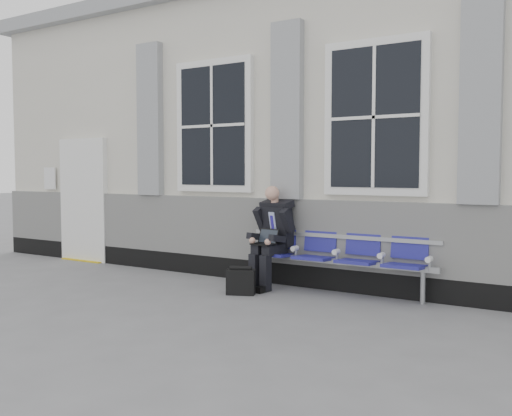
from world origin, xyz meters
The scene contains 5 objects.
ground centered at (0.00, 0.00, 0.00)m, with size 70.00×70.00×0.00m, color slate.
station_building centered at (-0.02, 3.47, 2.22)m, with size 14.40×4.40×4.49m.
bench centered at (-0.07, 1.32, 0.55)m, with size 2.60×0.47×0.91m.
businessman centered at (-0.99, 1.19, 0.75)m, with size 0.57×0.77×1.38m.
briefcase centered at (-1.09, 0.58, 0.17)m, with size 0.39×0.28×0.37m.
Camera 1 is at (2.91, -5.41, 1.58)m, focal length 40.00 mm.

